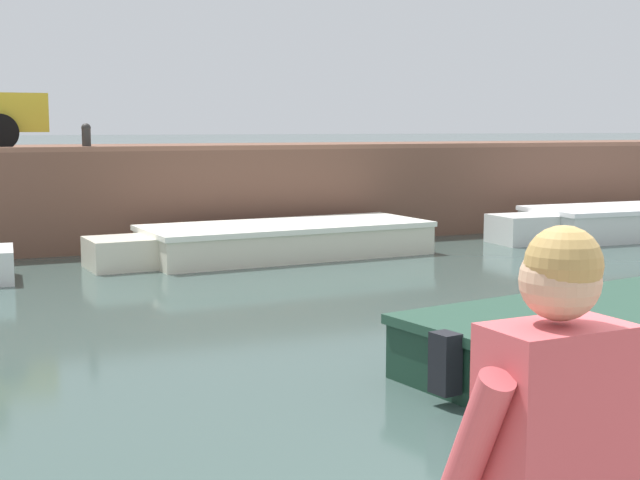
% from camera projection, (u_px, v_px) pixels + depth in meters
% --- Properties ---
extents(ground_plane, '(400.00, 400.00, 0.00)m').
position_uv_depth(ground_plane, '(246.00, 332.00, 8.86)').
color(ground_plane, '#384C47').
extents(far_quay_wall, '(60.00, 6.00, 1.64)m').
position_uv_depth(far_quay_wall, '(99.00, 190.00, 17.02)').
color(far_quay_wall, brown).
rests_on(far_quay_wall, ground).
extents(far_wall_coping, '(60.00, 0.24, 0.08)m').
position_uv_depth(far_wall_coping, '(126.00, 149.00, 14.28)').
color(far_wall_coping, brown).
rests_on(far_wall_coping, far_quay_wall).
extents(boat_moored_central_cream, '(5.42, 2.11, 0.52)m').
position_uv_depth(boat_moored_central_cream, '(273.00, 241.00, 13.87)').
color(boat_moored_central_cream, silver).
rests_on(boat_moored_central_cream, ground).
extents(mooring_bollard_mid, '(0.15, 0.15, 0.45)m').
position_uv_depth(mooring_bollard_mid, '(86.00, 136.00, 14.14)').
color(mooring_bollard_mid, '#2D2B28').
rests_on(mooring_bollard_mid, far_quay_wall).
extents(person_seated_left, '(0.55, 0.54, 0.96)m').
position_uv_depth(person_seated_left, '(542.00, 456.00, 2.25)').
color(person_seated_left, '#282833').
rests_on(person_seated_left, near_quay).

